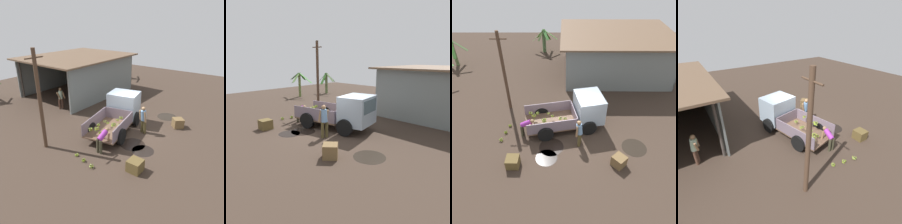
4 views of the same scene
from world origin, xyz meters
TOP-DOWN VIEW (x-y plane):
  - ground at (0.00, 0.00)m, footprint 36.00×36.00m
  - mud_patch_0 at (3.17, -1.07)m, footprint 1.36×1.36m
  - mud_patch_1 at (-1.63, -1.79)m, footprint 1.15×1.15m
  - mud_patch_2 at (-1.40, -1.03)m, footprint 1.35×1.35m
  - cargo_truck at (0.32, 0.92)m, footprint 4.78×2.79m
  - utility_pole at (-4.35, 2.63)m, footprint 0.95×0.19m
  - banana_palm_0 at (-2.68, 12.08)m, footprint 2.47×1.86m
  - banana_palm_1 at (-10.65, 5.52)m, footprint 2.99×2.38m
  - banana_palm_3 at (-10.39, 9.04)m, footprint 2.22×2.37m
  - person_foreground_visitor at (0.11, -0.81)m, footprint 0.44×0.62m
  - person_worker_loading at (-2.87, -0.08)m, footprint 0.81×0.56m
  - person_bystander_near_shed at (-0.18, 6.07)m, footprint 0.71×0.47m
  - banana_bunch_on_ground_0 at (-4.01, 0.67)m, footprint 0.20×0.20m
  - banana_bunch_on_ground_1 at (-4.15, 0.07)m, footprint 0.20×0.20m
  - banana_bunch_on_ground_2 at (-4.28, -0.56)m, footprint 0.24×0.24m
  - wooden_crate_0 at (-3.27, -2.28)m, footprint 0.64×0.64m
  - wooden_crate_1 at (2.05, -2.24)m, footprint 0.85×0.85m

SIDE VIEW (x-z plane):
  - ground at x=0.00m, z-range 0.00..0.00m
  - mud_patch_0 at x=3.17m, z-range 0.00..0.01m
  - mud_patch_1 at x=-1.63m, z-range 0.00..0.01m
  - mud_patch_2 at x=-1.40m, z-range 0.00..0.01m
  - banana_bunch_on_ground_0 at x=-4.01m, z-range 0.00..0.16m
  - banana_bunch_on_ground_1 at x=-4.15m, z-range 0.00..0.19m
  - banana_bunch_on_ground_2 at x=-4.28m, z-range 0.01..0.20m
  - wooden_crate_0 at x=-3.27m, z-range 0.00..0.55m
  - wooden_crate_1 at x=2.05m, z-range 0.00..0.59m
  - person_worker_loading at x=-2.87m, z-range 0.13..1.32m
  - person_bystander_near_shed at x=-0.18m, z-range 0.09..1.75m
  - person_foreground_visitor at x=0.11m, z-range 0.09..1.78m
  - cargo_truck at x=0.32m, z-range 0.06..2.07m
  - banana_palm_0 at x=-2.68m, z-range 0.06..2.32m
  - banana_palm_3 at x=-10.39m, z-range 0.09..2.40m
  - banana_palm_1 at x=-10.65m, z-range 0.14..2.63m
  - utility_pole at x=-4.35m, z-range 0.05..5.22m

